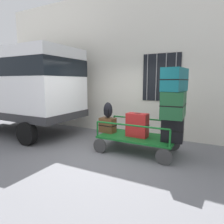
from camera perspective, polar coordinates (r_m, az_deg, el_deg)
name	(u,v)px	position (r m, az deg, el deg)	size (l,w,h in m)	color
ground_plane	(106,154)	(5.25, -1.72, -12.11)	(40.00, 40.00, 0.00)	slate
building_wall	(139,63)	(7.06, 7.91, 13.77)	(12.00, 0.38, 5.00)	silver
van	(20,84)	(7.96, -25.01, 7.37)	(4.55, 2.10, 2.93)	white
luggage_cart	(137,139)	(5.39, 7.29, -7.71)	(2.05, 1.15, 0.42)	#146023
cart_railing	(138,124)	(5.29, 7.38, -3.42)	(1.94, 1.01, 0.42)	#146023
suitcase_left_bottom	(108,125)	(5.69, -1.27, -3.79)	(0.48, 0.32, 0.43)	brown
suitcase_midleft_bottom	(137,125)	(5.27, 7.27, -3.74)	(0.58, 0.32, 0.63)	#B21E1E
suitcase_center_bottom	(172,130)	(5.03, 17.00, -4.86)	(0.54, 0.41, 0.59)	black
suitcase_center_middle	(174,105)	(4.93, 17.32, 2.06)	(0.56, 0.90, 0.63)	#194C28
suitcase_center_top	(175,80)	(4.90, 17.62, 8.84)	(0.51, 0.89, 0.54)	#0F5960
backpack	(108,110)	(5.62, -1.18, 0.54)	(0.27, 0.22, 0.44)	black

